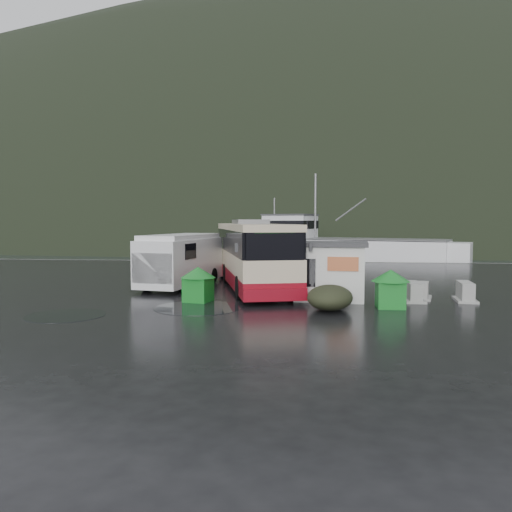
# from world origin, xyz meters

# --- Properties ---
(ground) EXTENTS (160.00, 160.00, 0.00)m
(ground) POSITION_xyz_m (0.00, 0.00, 0.00)
(ground) COLOR black
(ground) RESTS_ON ground
(harbor_water) EXTENTS (300.00, 180.00, 0.02)m
(harbor_water) POSITION_xyz_m (0.00, 110.00, 0.00)
(harbor_water) COLOR black
(harbor_water) RESTS_ON ground
(quay_edge) EXTENTS (160.00, 0.60, 1.50)m
(quay_edge) POSITION_xyz_m (0.00, 20.00, 0.00)
(quay_edge) COLOR #999993
(quay_edge) RESTS_ON ground
(headland) EXTENTS (780.00, 540.00, 570.00)m
(headland) POSITION_xyz_m (10.00, 250.00, 0.00)
(headland) COLOR black
(headland) RESTS_ON ground
(coach_bus) EXTENTS (6.28, 13.04, 3.58)m
(coach_bus) POSITION_xyz_m (1.05, 3.51, 0.00)
(coach_bus) COLOR beige
(coach_bus) RESTS_ON ground
(white_van) EXTENTS (3.43, 6.99, 2.80)m
(white_van) POSITION_xyz_m (-2.70, 3.07, 0.00)
(white_van) COLOR silver
(white_van) RESTS_ON ground
(waste_bin_left) EXTENTS (1.30, 1.30, 1.51)m
(waste_bin_left) POSITION_xyz_m (-0.73, -1.76, 0.00)
(waste_bin_left) COLOR #157823
(waste_bin_left) RESTS_ON ground
(waste_bin_right) EXTENTS (1.11, 1.11, 1.54)m
(waste_bin_right) POSITION_xyz_m (7.26, -2.42, 0.00)
(waste_bin_right) COLOR #157823
(waste_bin_right) RESTS_ON ground
(dome_tent) EXTENTS (2.09, 2.70, 0.98)m
(dome_tent) POSITION_xyz_m (4.83, -3.14, 0.00)
(dome_tent) COLOR #272B1A
(dome_tent) RESTS_ON ground
(ticket_kiosk) EXTENTS (3.48, 2.77, 2.55)m
(ticket_kiosk) POSITION_xyz_m (4.94, -0.51, 0.00)
(ticket_kiosk) COLOR silver
(ticket_kiosk) RESTS_ON ground
(jersey_barrier_a) EXTENTS (0.86, 1.67, 0.83)m
(jersey_barrier_a) POSITION_xyz_m (8.53, -0.62, 0.00)
(jersey_barrier_a) COLOR #999993
(jersey_barrier_a) RESTS_ON ground
(jersey_barrier_b) EXTENTS (1.09, 1.61, 0.73)m
(jersey_barrier_b) POSITION_xyz_m (9.08, 0.09, 0.00)
(jersey_barrier_b) COLOR #999993
(jersey_barrier_b) RESTS_ON ground
(jersey_barrier_c) EXTENTS (1.01, 1.75, 0.83)m
(jersey_barrier_c) POSITION_xyz_m (10.77, -0.37, 0.00)
(jersey_barrier_c) COLOR #999993
(jersey_barrier_c) RESTS_ON ground
(fishing_trawler) EXTENTS (24.11, 13.55, 9.53)m
(fishing_trawler) POSITION_xyz_m (7.22, 27.32, 0.00)
(fishing_trawler) COLOR silver
(fishing_trawler) RESTS_ON ground
(puddles) EXTENTS (12.06, 10.86, 0.01)m
(puddles) POSITION_xyz_m (-0.38, -2.19, 0.00)
(puddles) COLOR black
(puddles) RESTS_ON ground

